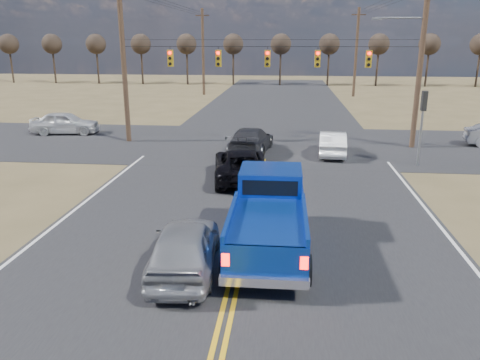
# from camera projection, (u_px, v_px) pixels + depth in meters

# --- Properties ---
(ground) EXTENTS (160.00, 160.00, 0.00)m
(ground) POSITION_uv_depth(u_px,v_px,m) (234.00, 285.00, 12.63)
(ground) COLOR brown
(ground) RESTS_ON ground
(road_main) EXTENTS (14.00, 120.00, 0.02)m
(road_main) POSITION_uv_depth(u_px,v_px,m) (258.00, 180.00, 22.16)
(road_main) COLOR #28282B
(road_main) RESTS_ON ground
(road_cross) EXTENTS (120.00, 12.00, 0.02)m
(road_cross) POSITION_uv_depth(u_px,v_px,m) (266.00, 144.00, 29.79)
(road_cross) COLOR #28282B
(road_cross) RESTS_ON ground
(signal_gantry) EXTENTS (19.60, 4.83, 10.00)m
(signal_gantry) POSITION_uv_depth(u_px,v_px,m) (276.00, 63.00, 28.09)
(signal_gantry) COLOR #473323
(signal_gantry) RESTS_ON ground
(utility_poles) EXTENTS (19.60, 58.32, 10.00)m
(utility_poles) POSITION_uv_depth(u_px,v_px,m) (267.00, 60.00, 27.34)
(utility_poles) COLOR #473323
(utility_poles) RESTS_ON ground
(treeline) EXTENTS (87.00, 117.80, 7.40)m
(treeline) POSITION_uv_depth(u_px,v_px,m) (273.00, 49.00, 36.71)
(treeline) COLOR #33261C
(treeline) RESTS_ON ground
(pickup_truck) EXTENTS (2.47, 6.08, 2.27)m
(pickup_truck) POSITION_uv_depth(u_px,v_px,m) (269.00, 216.00, 14.47)
(pickup_truck) COLOR black
(pickup_truck) RESTS_ON ground
(silver_suv) EXTENTS (2.15, 4.57, 1.51)m
(silver_suv) POSITION_uv_depth(u_px,v_px,m) (185.00, 246.00, 13.19)
(silver_suv) COLOR #96979D
(silver_suv) RESTS_ON ground
(black_suv) EXTENTS (3.16, 5.59, 1.47)m
(black_suv) POSITION_uv_depth(u_px,v_px,m) (241.00, 165.00, 21.99)
(black_suv) COLOR black
(black_suv) RESTS_ON ground
(white_car_queue) EXTENTS (1.72, 4.26, 1.38)m
(white_car_queue) POSITION_uv_depth(u_px,v_px,m) (332.00, 143.00, 26.82)
(white_car_queue) COLOR white
(white_car_queue) RESTS_ON ground
(dgrey_car_queue) EXTENTS (2.65, 5.38, 1.50)m
(dgrey_car_queue) POSITION_uv_depth(u_px,v_px,m) (251.00, 140.00, 27.27)
(dgrey_car_queue) COLOR #323237
(dgrey_car_queue) RESTS_ON ground
(cross_car_west) EXTENTS (2.46, 4.84, 1.58)m
(cross_car_west) POSITION_uv_depth(u_px,v_px,m) (65.00, 123.00, 32.92)
(cross_car_west) COLOR silver
(cross_car_west) RESTS_ON ground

